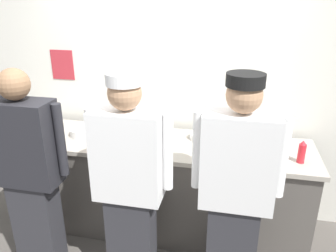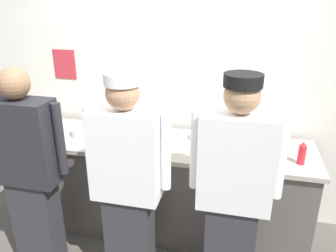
{
  "view_description": "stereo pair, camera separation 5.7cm",
  "coord_description": "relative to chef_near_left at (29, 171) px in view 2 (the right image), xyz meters",
  "views": [
    {
      "loc": [
        0.7,
        -2.29,
        2.18
      ],
      "look_at": [
        0.14,
        0.33,
        1.12
      ],
      "focal_mm": 35.18,
      "sensor_mm": 36.0,
      "label": 1
    },
    {
      "loc": [
        0.76,
        -2.28,
        2.18
      ],
      "look_at": [
        0.14,
        0.33,
        1.12
      ],
      "focal_mm": 35.18,
      "sensor_mm": 36.0,
      "label": 2
    }
  ],
  "objects": [
    {
      "name": "ground_plane",
      "position": [
        0.81,
        0.34,
        -0.92
      ],
      "size": [
        9.0,
        9.0,
        0.0
      ],
      "primitive_type": "plane",
      "color": "#514C47"
    },
    {
      "name": "wall_back",
      "position": [
        0.81,
        1.21,
        0.53
      ],
      "size": [
        4.48,
        0.11,
        2.89
      ],
      "color": "silver",
      "rests_on": "ground"
    },
    {
      "name": "prep_counter",
      "position": [
        0.81,
        0.72,
        -0.44
      ],
      "size": [
        2.86,
        0.72,
        0.94
      ],
      "color": "#56514C",
      "rests_on": "ground"
    },
    {
      "name": "chef_near_left",
      "position": [
        0.0,
        0.0,
        0.0
      ],
      "size": [
        0.63,
        0.24,
        1.73
      ],
      "color": "#2D2D33",
      "rests_on": "ground"
    },
    {
      "name": "chef_center",
      "position": [
        0.81,
        -0.01,
        0.01
      ],
      "size": [
        0.62,
        0.24,
        1.74
      ],
      "color": "#2D2D33",
      "rests_on": "ground"
    },
    {
      "name": "chef_far_right",
      "position": [
        1.56,
        0.04,
        0.03
      ],
      "size": [
        0.63,
        0.24,
        1.76
      ],
      "color": "#2D2D33",
      "rests_on": "ground"
    },
    {
      "name": "plate_stack_front",
      "position": [
        0.11,
        0.72,
        0.06
      ],
      "size": [
        0.25,
        0.25,
        0.07
      ],
      "color": "white",
      "rests_on": "prep_counter"
    },
    {
      "name": "plate_stack_rear",
      "position": [
        1.22,
        0.87,
        0.05
      ],
      "size": [
        0.21,
        0.21,
        0.06
      ],
      "color": "white",
      "rests_on": "prep_counter"
    },
    {
      "name": "mixing_bowl_steel",
      "position": [
        1.65,
        0.8,
        0.09
      ],
      "size": [
        0.33,
        0.33,
        0.13
      ],
      "primitive_type": "cylinder",
      "color": "#B7BABF",
      "rests_on": "prep_counter"
    },
    {
      "name": "sheet_tray",
      "position": [
        0.7,
        0.72,
        0.03
      ],
      "size": [
        0.54,
        0.29,
        0.02
      ],
      "primitive_type": "cube",
      "rotation": [
        0.0,
        0.0,
        -0.0
      ],
      "color": "#B7BABF",
      "rests_on": "prep_counter"
    },
    {
      "name": "squeeze_bottle_primary",
      "position": [
        2.06,
        0.58,
        0.11
      ],
      "size": [
        0.06,
        0.06,
        0.19
      ],
      "color": "red",
      "rests_on": "prep_counter"
    },
    {
      "name": "squeeze_bottle_secondary",
      "position": [
        0.28,
        0.59,
        0.13
      ],
      "size": [
        0.06,
        0.06,
        0.21
      ],
      "color": "orange",
      "rests_on": "prep_counter"
    },
    {
      "name": "ramekin_yellow_sauce",
      "position": [
        1.29,
        0.66,
        0.05
      ],
      "size": [
        0.08,
        0.08,
        0.04
      ],
      "color": "white",
      "rests_on": "prep_counter"
    },
    {
      "name": "ramekin_green_sauce",
      "position": [
        -0.32,
        0.63,
        0.04
      ],
      "size": [
        0.09,
        0.09,
        0.04
      ],
      "color": "white",
      "rests_on": "prep_counter"
    },
    {
      "name": "ramekin_red_sauce",
      "position": [
        1.83,
        0.64,
        0.04
      ],
      "size": [
        0.08,
        0.08,
        0.04
      ],
      "color": "white",
      "rests_on": "prep_counter"
    },
    {
      "name": "ramekin_orange_sauce",
      "position": [
        2.01,
        0.81,
        0.05
      ],
      "size": [
        0.09,
        0.09,
        0.04
      ],
      "color": "white",
      "rests_on": "prep_counter"
    }
  ]
}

